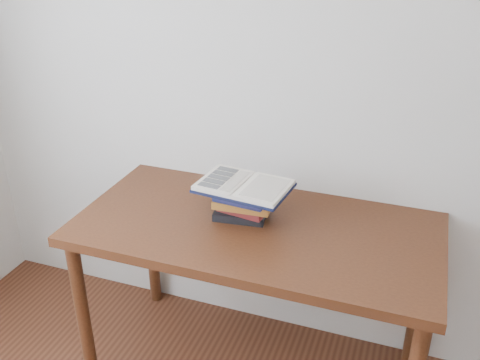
% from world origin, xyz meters
% --- Properties ---
extents(desk, '(1.50, 0.75, 0.80)m').
position_xyz_m(desk, '(-0.10, 1.38, 0.71)').
color(desk, '#4C2713').
rests_on(desk, ground).
extents(book_stack, '(0.26, 0.21, 0.15)m').
position_xyz_m(book_stack, '(-0.17, 1.42, 0.88)').
color(book_stack, black).
rests_on(book_stack, desk).
extents(open_book, '(0.39, 0.29, 0.03)m').
position_xyz_m(open_book, '(-0.16, 1.39, 0.97)').
color(open_book, black).
rests_on(open_book, book_stack).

